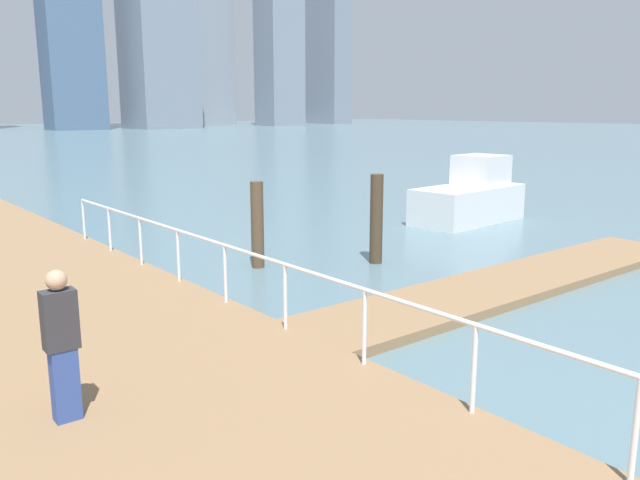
# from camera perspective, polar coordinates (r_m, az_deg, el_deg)

# --- Properties ---
(ground_plane) EXTENTS (300.00, 300.00, 0.00)m
(ground_plane) POSITION_cam_1_polar(r_m,az_deg,el_deg) (20.62, -13.00, 0.67)
(ground_plane) COLOR slate
(floating_dock) EXTENTS (12.62, 2.00, 0.18)m
(floating_dock) POSITION_cam_1_polar(r_m,az_deg,el_deg) (14.49, 16.39, -3.76)
(floating_dock) COLOR #93704C
(floating_dock) RESTS_ON ground_plane
(boardwalk_railing) EXTENTS (0.06, 23.76, 1.08)m
(boardwalk_railing) POSITION_cam_1_polar(r_m,az_deg,el_deg) (8.03, 8.47, -7.19)
(boardwalk_railing) COLOR white
(boardwalk_railing) RESTS_ON boardwalk
(dock_piling_1) EXTENTS (0.32, 0.32, 2.24)m
(dock_piling_1) POSITION_cam_1_polar(r_m,az_deg,el_deg) (15.99, 5.03, 1.87)
(dock_piling_1) COLOR #473826
(dock_piling_1) RESTS_ON ground_plane
(dock_piling_2) EXTENTS (0.31, 0.31, 2.11)m
(dock_piling_2) POSITION_cam_1_polar(r_m,az_deg,el_deg) (15.56, -5.59, 1.34)
(dock_piling_2) COLOR brown
(dock_piling_2) RESTS_ON ground_plane
(moored_boat_0) EXTENTS (4.43, 2.22, 2.24)m
(moored_boat_0) POSITION_cam_1_polar(r_m,az_deg,el_deg) (22.52, 13.21, 3.70)
(moored_boat_0) COLOR white
(moored_boat_0) RESTS_ON ground_plane
(pedestrian_0) EXTENTS (0.36, 0.23, 1.73)m
(pedestrian_0) POSITION_cam_1_polar(r_m,az_deg,el_deg) (7.65, -21.99, -8.51)
(pedestrian_0) COLOR #334C99
(pedestrian_0) RESTS_ON boardwalk
(skyline_tower_4) EXTENTS (11.86, 11.17, 34.84)m
(skyline_tower_4) POSITION_cam_1_polar(r_m,az_deg,el_deg) (127.98, -14.24, 17.42)
(skyline_tower_4) COLOR gray
(skyline_tower_4) RESTS_ON ground_plane
(skyline_tower_6) EXTENTS (8.44, 8.20, 48.26)m
(skyline_tower_6) POSITION_cam_1_polar(r_m,az_deg,el_deg) (145.71, -3.69, 19.65)
(skyline_tower_6) COLOR gray
(skyline_tower_6) RESTS_ON ground_plane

